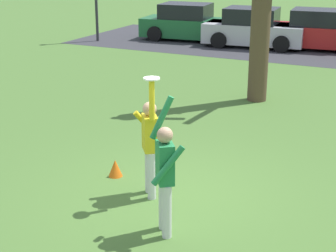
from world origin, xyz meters
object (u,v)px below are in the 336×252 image
Objects in this scene: parked_car_green at (188,23)px; parked_car_red at (321,31)px; parked_car_silver at (254,29)px; field_cone_orange at (115,168)px; person_catcher at (150,141)px; person_defender at (165,172)px; frisbee_disc at (152,78)px.

parked_car_red is at bearing -2.66° from parked_car_green.
field_cone_orange is (1.71, -13.92, -0.57)m from parked_car_silver.
person_catcher is 6.50× the size of field_cone_orange.
person_defender is at bearing -39.86° from field_cone_orange.
frisbee_disc is 16.05m from parked_car_green.
person_defender is 7.92× the size of frisbee_disc.
field_cone_orange is at bearing 12.93° from person_defender.
person_catcher is at bearing -73.81° from parked_car_green.
parked_car_red is 14.57m from field_cone_orange.
field_cone_orange is at bearing -76.58° from parked_car_green.
frisbee_disc reaches higher than parked_car_silver.
parked_car_red is (2.62, 0.61, 0.00)m from parked_car_silver.
frisbee_disc is at bearing -94.63° from parked_car_red.
field_cone_orange is (-1.08, 0.59, -1.93)m from frisbee_disc.
parked_car_green is at bearing 177.34° from parked_car_red.
person_catcher is 15.78m from parked_car_green.
person_catcher is 1.28m from person_defender.
parked_car_red is (-0.18, 15.13, -1.37)m from frisbee_disc.
parked_car_red is at bearing 90.68° from frisbee_disc.
parked_car_red is (-0.04, 14.95, -0.25)m from person_catcher.
parked_car_green is at bearing 111.72° from frisbee_disc.
parked_car_red reaches higher than field_cone_orange.
parked_car_green is at bearing 164.29° from person_catcher.
parked_car_silver is at bearing 97.02° from field_cone_orange.
person_defender reaches higher than field_cone_orange.
parked_car_silver is 2.69m from parked_car_red.
parked_car_silver and parked_car_red have the same top height.
parked_car_green is 15.07m from field_cone_orange.
frisbee_disc is 0.06× the size of parked_car_silver.
field_cone_orange is (-0.90, -14.53, -0.57)m from parked_car_red.
parked_car_red is at bearing 7.83° from parked_car_silver.
person_defender is at bearing -82.70° from parked_car_silver.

